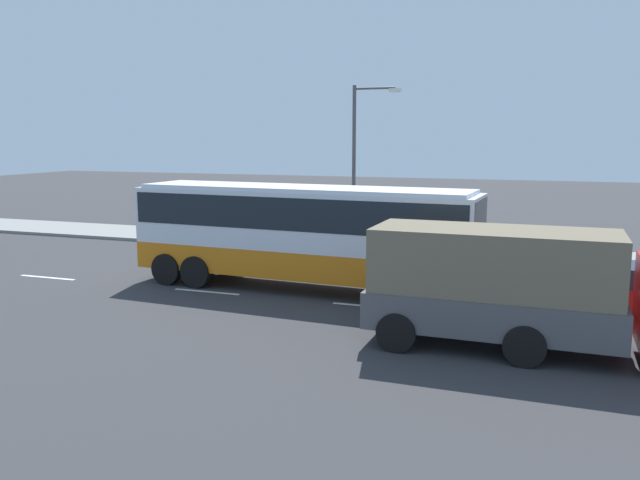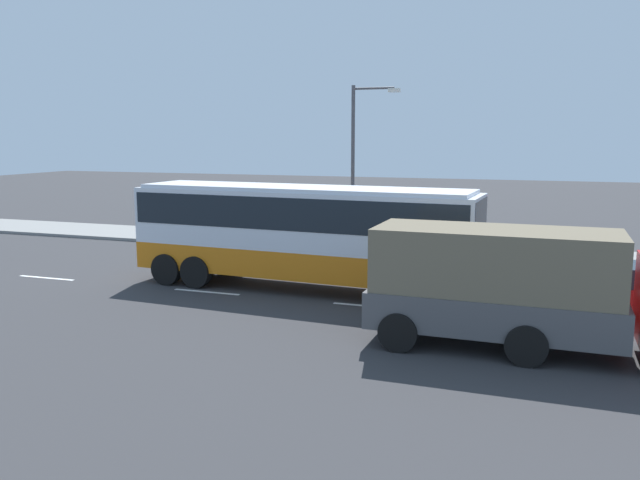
# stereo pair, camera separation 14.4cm
# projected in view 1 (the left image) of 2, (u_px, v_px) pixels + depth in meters

# --- Properties ---
(ground_plane) EXTENTS (120.00, 120.00, 0.00)m
(ground_plane) POSITION_uv_depth(u_px,v_px,m) (280.00, 283.00, 22.79)
(ground_plane) COLOR #333335
(sidewalk_curb) EXTENTS (80.00, 4.00, 0.15)m
(sidewalk_curb) POSITION_uv_depth(u_px,v_px,m) (347.00, 245.00, 30.32)
(sidewalk_curb) COLOR gray
(sidewalk_curb) RESTS_ON ground_plane
(lane_centreline) EXTENTS (34.09, 0.16, 0.01)m
(lane_centreline) POSITION_uv_depth(u_px,v_px,m) (129.00, 285.00, 22.53)
(lane_centreline) COLOR white
(lane_centreline) RESTS_ON ground_plane
(coach_bus) EXTENTS (11.83, 3.24, 3.48)m
(coach_bus) POSITION_uv_depth(u_px,v_px,m) (302.00, 226.00, 21.53)
(coach_bus) COLOR orange
(coach_bus) RESTS_ON ground_plane
(cargo_truck) EXTENTS (8.11, 2.68, 2.93)m
(cargo_truck) POSITION_uv_depth(u_px,v_px,m) (531.00, 287.00, 15.31)
(cargo_truck) COLOR red
(cargo_truck) RESTS_ON ground_plane
(car_red_compact) EXTENTS (4.75, 2.30, 1.50)m
(car_red_compact) POSITION_uv_depth(u_px,v_px,m) (623.00, 289.00, 18.55)
(car_red_compact) COLOR #B21919
(car_red_compact) RESTS_ON ground_plane
(pedestrian_near_curb) EXTENTS (0.32, 0.32, 1.54)m
(pedestrian_near_curb) POSITION_uv_depth(u_px,v_px,m) (401.00, 231.00, 28.29)
(pedestrian_near_curb) COLOR #38334C
(pedestrian_near_curb) RESTS_ON sidewalk_curb
(street_lamp) EXTENTS (2.11, 0.24, 7.13)m
(street_lamp) POSITION_uv_depth(u_px,v_px,m) (359.00, 156.00, 27.92)
(street_lamp) COLOR #47474C
(street_lamp) RESTS_ON sidewalk_curb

